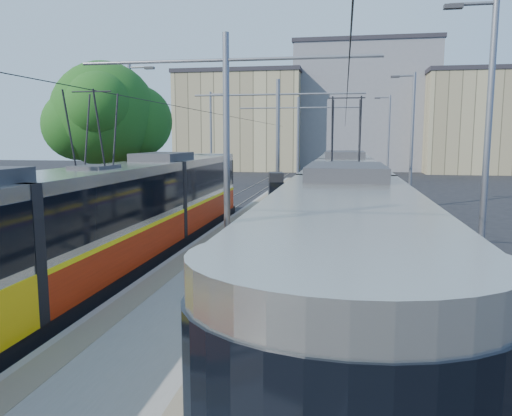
# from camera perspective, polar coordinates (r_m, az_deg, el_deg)

# --- Properties ---
(ground) EXTENTS (160.00, 160.00, 0.00)m
(ground) POSITION_cam_1_polar(r_m,az_deg,el_deg) (8.88, -15.96, -20.45)
(ground) COLOR black
(ground) RESTS_ON ground
(platform) EXTENTS (4.00, 50.00, 0.30)m
(platform) POSITION_cam_1_polar(r_m,az_deg,el_deg) (24.57, 1.53, -1.46)
(platform) COLOR gray
(platform) RESTS_ON ground
(tactile_strip_left) EXTENTS (0.70, 50.00, 0.01)m
(tactile_strip_left) POSITION_cam_1_polar(r_m,az_deg,el_deg) (24.80, -1.79, -1.01)
(tactile_strip_left) COLOR gray
(tactile_strip_left) RESTS_ON platform
(tactile_strip_right) EXTENTS (0.70, 50.00, 0.01)m
(tactile_strip_right) POSITION_cam_1_polar(r_m,az_deg,el_deg) (24.38, 4.90, -1.19)
(tactile_strip_right) COLOR gray
(tactile_strip_right) RESTS_ON platform
(rails) EXTENTS (8.71, 70.00, 0.03)m
(rails) POSITION_cam_1_polar(r_m,az_deg,el_deg) (24.60, 1.53, -1.77)
(rails) COLOR gray
(rails) RESTS_ON ground
(tram_left) EXTENTS (2.43, 27.89, 5.50)m
(tram_left) POSITION_cam_1_polar(r_m,az_deg,el_deg) (15.48, -17.70, -1.59)
(tram_left) COLOR black
(tram_left) RESTS_ON ground
(tram_right) EXTENTS (2.43, 29.01, 5.50)m
(tram_right) POSITION_cam_1_polar(r_m,az_deg,el_deg) (17.23, 10.05, 0.11)
(tram_right) COLOR black
(tram_right) RESTS_ON ground
(catenary) EXTENTS (9.20, 70.00, 7.00)m
(catenary) POSITION_cam_1_polar(r_m,az_deg,el_deg) (21.43, 0.44, 8.90)
(catenary) COLOR slate
(catenary) RESTS_ON platform
(street_lamps) EXTENTS (15.18, 38.22, 8.00)m
(street_lamps) POSITION_cam_1_polar(r_m,az_deg,el_deg) (28.20, 2.77, 7.98)
(street_lamps) COLOR slate
(street_lamps) RESTS_ON ground
(shelter) EXTENTS (0.85, 1.17, 2.35)m
(shelter) POSITION_cam_1_polar(r_m,az_deg,el_deg) (22.65, 2.29, 1.26)
(shelter) COLOR black
(shelter) RESTS_ON platform
(tree) EXTENTS (5.27, 4.87, 7.65)m
(tree) POSITION_cam_1_polar(r_m,az_deg,el_deg) (24.32, -16.05, 10.02)
(tree) COLOR #382314
(tree) RESTS_ON ground
(building_left) EXTENTS (16.32, 12.24, 12.78)m
(building_left) POSITION_cam_1_polar(r_m,az_deg,el_deg) (68.37, -1.49, 9.85)
(building_left) COLOR tan
(building_left) RESTS_ON ground
(building_centre) EXTENTS (18.36, 14.28, 16.52)m
(building_centre) POSITION_cam_1_polar(r_m,az_deg,el_deg) (71.14, 12.16, 11.11)
(building_centre) COLOR slate
(building_centre) RESTS_ON ground
(building_right) EXTENTS (14.28, 10.20, 12.21)m
(building_right) POSITION_cam_1_polar(r_m,az_deg,el_deg) (67.06, 24.48, 8.93)
(building_right) COLOR tan
(building_right) RESTS_ON ground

